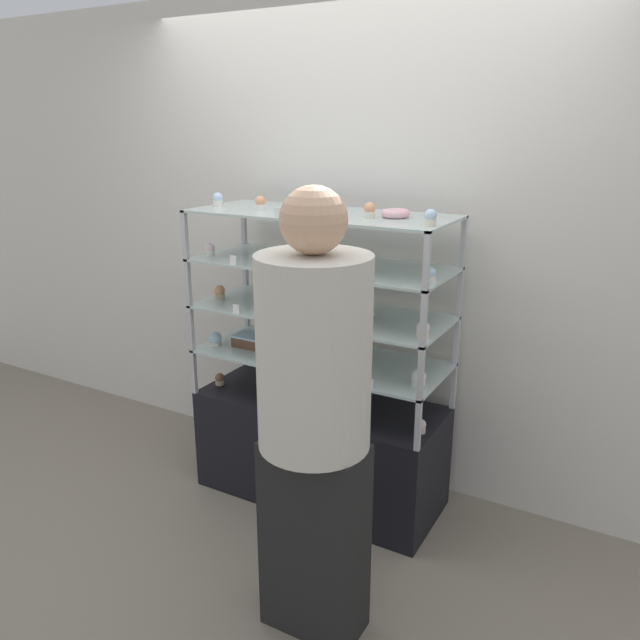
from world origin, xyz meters
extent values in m
plane|color=gray|center=(0.00, 0.00, 0.00)|extent=(20.00, 20.00, 0.00)
cube|color=silver|center=(0.00, 0.40, 1.30)|extent=(8.00, 0.05, 2.60)
cube|color=black|center=(0.00, 0.00, 0.28)|extent=(1.28, 0.51, 0.56)
cube|color=#B7B7BC|center=(-0.63, 0.25, 0.68)|extent=(0.02, 0.02, 0.24)
cube|color=#B7B7BC|center=(0.63, 0.25, 0.68)|extent=(0.02, 0.02, 0.24)
cube|color=#B7B7BC|center=(-0.63, -0.25, 0.68)|extent=(0.02, 0.02, 0.24)
cube|color=#B7B7BC|center=(0.63, -0.25, 0.68)|extent=(0.02, 0.02, 0.24)
cube|color=#B2C6C1|center=(0.00, 0.00, 0.79)|extent=(1.28, 0.51, 0.01)
cube|color=#B7B7BC|center=(-0.63, 0.25, 0.92)|extent=(0.02, 0.02, 0.24)
cube|color=#B7B7BC|center=(0.63, 0.25, 0.92)|extent=(0.02, 0.02, 0.24)
cube|color=#B7B7BC|center=(-0.63, -0.25, 0.92)|extent=(0.02, 0.02, 0.24)
cube|color=#B7B7BC|center=(0.63, -0.25, 0.92)|extent=(0.02, 0.02, 0.24)
cube|color=#B2C6C1|center=(0.00, 0.00, 1.03)|extent=(1.28, 0.51, 0.01)
cube|color=#B7B7BC|center=(-0.63, 0.25, 1.16)|extent=(0.02, 0.02, 0.24)
cube|color=#B7B7BC|center=(0.63, 0.25, 1.16)|extent=(0.02, 0.02, 0.24)
cube|color=#B7B7BC|center=(-0.63, -0.25, 1.16)|extent=(0.02, 0.02, 0.24)
cube|color=#B7B7BC|center=(0.63, -0.25, 1.16)|extent=(0.02, 0.02, 0.24)
cube|color=#B2C6C1|center=(0.00, 0.00, 1.28)|extent=(1.28, 0.51, 0.01)
cube|color=#B7B7BC|center=(-0.63, 0.25, 1.40)|extent=(0.02, 0.02, 0.24)
cube|color=#B7B7BC|center=(0.63, 0.25, 1.40)|extent=(0.02, 0.02, 0.24)
cube|color=#B7B7BC|center=(-0.63, -0.25, 1.40)|extent=(0.02, 0.02, 0.24)
cube|color=#B7B7BC|center=(0.63, -0.25, 1.40)|extent=(0.02, 0.02, 0.24)
cube|color=#B2C6C1|center=(0.00, 0.00, 1.52)|extent=(1.28, 0.51, 0.01)
cylinder|color=brown|center=(0.12, -0.04, 0.61)|extent=(0.20, 0.20, 0.11)
cylinder|color=white|center=(0.12, -0.04, 0.68)|extent=(0.21, 0.21, 0.02)
cube|color=brown|center=(-0.35, -0.04, 0.82)|extent=(0.26, 0.13, 0.05)
cube|color=silver|center=(-0.35, -0.04, 0.85)|extent=(0.26, 0.13, 0.01)
cylinder|color=#CCB28C|center=(-0.58, -0.09, 0.57)|extent=(0.05, 0.05, 0.03)
sphere|color=#8C5B42|center=(-0.58, -0.09, 0.60)|extent=(0.05, 0.05, 0.05)
cylinder|color=white|center=(-0.19, -0.10, 0.57)|extent=(0.05, 0.05, 0.03)
sphere|color=#F4EAB2|center=(-0.19, -0.10, 0.60)|extent=(0.05, 0.05, 0.05)
cylinder|color=beige|center=(0.58, -0.08, 0.57)|extent=(0.05, 0.05, 0.03)
sphere|color=silver|center=(0.58, -0.08, 0.60)|extent=(0.05, 0.05, 0.05)
cube|color=white|center=(-0.13, -0.24, 0.58)|extent=(0.04, 0.00, 0.04)
cylinder|color=beige|center=(-0.57, -0.13, 0.81)|extent=(0.06, 0.06, 0.02)
sphere|color=silver|center=(-0.57, -0.13, 0.84)|extent=(0.07, 0.07, 0.07)
cylinder|color=white|center=(-0.01, -0.06, 0.81)|extent=(0.06, 0.06, 0.02)
sphere|color=#8C5B42|center=(-0.01, -0.06, 0.84)|extent=(0.07, 0.07, 0.07)
cylinder|color=white|center=(0.57, -0.10, 0.81)|extent=(0.06, 0.06, 0.02)
sphere|color=white|center=(0.57, -0.10, 0.84)|extent=(0.07, 0.07, 0.07)
cube|color=white|center=(0.39, -0.24, 0.82)|extent=(0.04, 0.00, 0.04)
cylinder|color=#CCB28C|center=(-0.57, -0.07, 1.05)|extent=(0.05, 0.05, 0.03)
sphere|color=#E5996B|center=(-0.57, -0.07, 1.09)|extent=(0.06, 0.06, 0.06)
cylinder|color=white|center=(-0.30, -0.07, 1.05)|extent=(0.05, 0.05, 0.03)
sphere|color=#F4EAB2|center=(-0.30, -0.07, 1.09)|extent=(0.06, 0.06, 0.06)
cylinder|color=#CCB28C|center=(0.00, -0.14, 1.05)|extent=(0.05, 0.05, 0.03)
sphere|color=#E5996B|center=(0.00, -0.14, 1.09)|extent=(0.06, 0.06, 0.06)
cylinder|color=beige|center=(0.30, -0.08, 1.05)|extent=(0.05, 0.05, 0.03)
sphere|color=silver|center=(0.30, -0.08, 1.09)|extent=(0.06, 0.06, 0.06)
cylinder|color=beige|center=(0.59, -0.14, 1.05)|extent=(0.05, 0.05, 0.03)
sphere|color=silver|center=(0.59, -0.14, 1.09)|extent=(0.06, 0.06, 0.06)
cube|color=white|center=(-0.34, -0.24, 1.06)|extent=(0.04, 0.00, 0.04)
cylinder|color=white|center=(-0.57, -0.13, 1.30)|extent=(0.04, 0.04, 0.03)
sphere|color=silver|center=(-0.57, -0.13, 1.32)|extent=(0.05, 0.05, 0.05)
cylinder|color=beige|center=(-0.19, -0.09, 1.30)|extent=(0.04, 0.04, 0.03)
sphere|color=silver|center=(-0.19, -0.09, 1.32)|extent=(0.05, 0.05, 0.05)
cylinder|color=beige|center=(0.21, -0.09, 1.30)|extent=(0.04, 0.04, 0.03)
sphere|color=white|center=(0.21, -0.09, 1.32)|extent=(0.05, 0.05, 0.05)
cylinder|color=white|center=(0.60, -0.11, 1.30)|extent=(0.04, 0.04, 0.03)
sphere|color=silver|center=(0.60, -0.11, 1.32)|extent=(0.05, 0.05, 0.05)
cube|color=white|center=(-0.34, -0.24, 1.30)|extent=(0.04, 0.00, 0.04)
cylinder|color=white|center=(-0.57, -0.05, 1.54)|extent=(0.05, 0.05, 0.03)
sphere|color=silver|center=(-0.57, -0.05, 1.57)|extent=(0.05, 0.05, 0.05)
cylinder|color=white|center=(-0.29, -0.07, 1.54)|extent=(0.05, 0.05, 0.03)
sphere|color=#E5996B|center=(-0.29, -0.07, 1.57)|extent=(0.05, 0.05, 0.05)
cylinder|color=white|center=(0.00, -0.08, 1.54)|extent=(0.05, 0.05, 0.03)
sphere|color=#8C5B42|center=(0.00, -0.08, 1.57)|extent=(0.05, 0.05, 0.05)
cylinder|color=beige|center=(0.28, -0.05, 1.54)|extent=(0.05, 0.05, 0.03)
sphere|color=#E5996B|center=(0.28, -0.05, 1.57)|extent=(0.05, 0.05, 0.05)
cylinder|color=beige|center=(0.59, -0.13, 1.54)|extent=(0.05, 0.05, 0.03)
sphere|color=silver|center=(0.59, -0.13, 1.57)|extent=(0.05, 0.05, 0.05)
cube|color=white|center=(-0.08, -0.24, 1.55)|extent=(0.04, 0.00, 0.04)
torus|color=#EFB2BC|center=(0.37, 0.03, 1.54)|extent=(0.13, 0.13, 0.04)
cube|color=black|center=(0.44, -0.82, 0.40)|extent=(0.39, 0.21, 0.81)
cylinder|color=beige|center=(0.44, -0.82, 1.16)|extent=(0.41, 0.41, 0.70)
sphere|color=tan|center=(0.44, -0.82, 1.63)|extent=(0.23, 0.23, 0.23)
camera|label=1|loc=(1.45, -2.58, 1.93)|focal=35.00mm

